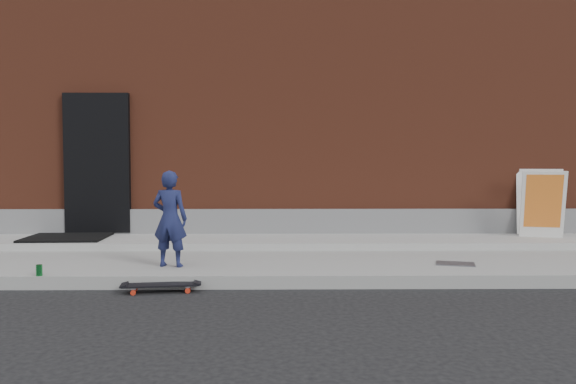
{
  "coord_description": "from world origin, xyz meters",
  "views": [
    {
      "loc": [
        0.38,
        -6.16,
        1.41
      ],
      "look_at": [
        0.46,
        0.8,
        1.04
      ],
      "focal_mm": 35.0,
      "sensor_mm": 36.0,
      "label": 1
    }
  ],
  "objects_px": {
    "pizza_sign": "(540,203)",
    "skateboard": "(161,285)",
    "soda_can": "(39,270)",
    "child": "(170,219)"
  },
  "relations": [
    {
      "from": "soda_can",
      "to": "pizza_sign",
      "type": "bearing_deg",
      "value": 20.48
    },
    {
      "from": "skateboard",
      "to": "soda_can",
      "type": "xyz_separation_m",
      "value": [
        -1.39,
        0.17,
        0.14
      ]
    },
    {
      "from": "pizza_sign",
      "to": "soda_can",
      "type": "distance_m",
      "value": 7.24
    },
    {
      "from": "child",
      "to": "pizza_sign",
      "type": "distance_m",
      "value": 5.77
    },
    {
      "from": "skateboard",
      "to": "soda_can",
      "type": "relative_size",
      "value": 6.77
    },
    {
      "from": "pizza_sign",
      "to": "skateboard",
      "type": "bearing_deg",
      "value": -153.38
    },
    {
      "from": "soda_can",
      "to": "child",
      "type": "bearing_deg",
      "value": 22.19
    },
    {
      "from": "child",
      "to": "pizza_sign",
      "type": "height_order",
      "value": "child"
    },
    {
      "from": "pizza_sign",
      "to": "soda_can",
      "type": "bearing_deg",
      "value": -159.52
    },
    {
      "from": "child",
      "to": "skateboard",
      "type": "xyz_separation_m",
      "value": [
        0.04,
        -0.72,
        -0.66
      ]
    }
  ]
}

